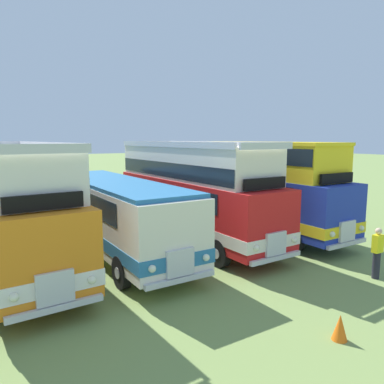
% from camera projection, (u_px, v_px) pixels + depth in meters
% --- Properties ---
extents(ground_plane, '(200.00, 200.00, 0.00)m').
position_uv_depth(ground_plane, '(115.00, 252.00, 15.18)').
color(ground_plane, '#7A934C').
extents(bus_second_in_row, '(3.13, 11.12, 4.52)m').
position_uv_depth(bus_second_in_row, '(12.00, 203.00, 13.12)').
color(bus_second_in_row, orange).
rests_on(bus_second_in_row, ground).
extents(bus_third_in_row, '(2.72, 10.48, 2.99)m').
position_uv_depth(bus_third_in_row, '(115.00, 211.00, 14.82)').
color(bus_third_in_row, silver).
rests_on(bus_third_in_row, ground).
extents(bus_fourth_in_row, '(2.82, 10.40, 4.52)m').
position_uv_depth(bus_fourth_in_row, '(192.00, 189.00, 16.63)').
color(bus_fourth_in_row, red).
rests_on(bus_fourth_in_row, ground).
extents(bus_fifth_in_row, '(2.69, 10.57, 4.49)m').
position_uv_depth(bus_fifth_in_row, '(255.00, 182.00, 18.46)').
color(bus_fifth_in_row, '#1E339E').
rests_on(bus_fifth_in_row, ground).
extents(cone_mid_row, '(0.36, 0.36, 0.62)m').
position_uv_depth(cone_mid_row, '(340.00, 327.00, 8.48)').
color(cone_mid_row, orange).
rests_on(cone_mid_row, ground).
extents(marshal_person, '(0.36, 0.24, 1.73)m').
position_uv_depth(marshal_person, '(377.00, 253.00, 12.17)').
color(marshal_person, '#23232D').
rests_on(marshal_person, ground).
extents(rope_fence_line, '(20.77, 0.08, 1.05)m').
position_uv_depth(rope_fence_line, '(64.00, 204.00, 22.73)').
color(rope_fence_line, '#8C704C').
rests_on(rope_fence_line, ground).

